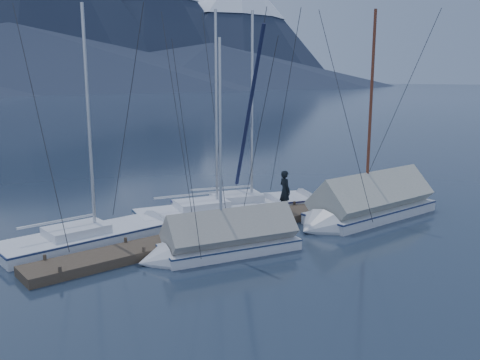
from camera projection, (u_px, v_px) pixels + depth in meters
name	position (u px, v px, depth m)	size (l,w,h in m)	color
ground	(272.00, 242.00, 20.21)	(1000.00, 1000.00, 0.00)	#141F2F
dock	(240.00, 228.00, 21.71)	(18.00, 1.50, 0.54)	#382D23
mooring_posts	(231.00, 225.00, 21.35)	(15.12, 1.52, 0.35)	#382D23
sailboat_open_left	(108.00, 235.00, 20.51)	(7.64, 3.25, 10.01)	silver
sailboat_open_mid	(228.00, 211.00, 24.17)	(8.08, 4.06, 10.30)	silver
sailboat_open_right	(262.00, 204.00, 25.42)	(8.15, 4.89, 10.42)	silver
sailboat_covered_near	(363.00, 208.00, 23.40)	(8.02, 3.44, 10.36)	silver
sailboat_covered_far	(218.00, 243.00, 18.73)	(6.35, 3.22, 8.54)	silver
person	(285.00, 191.00, 23.39)	(0.70, 0.46, 1.91)	black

